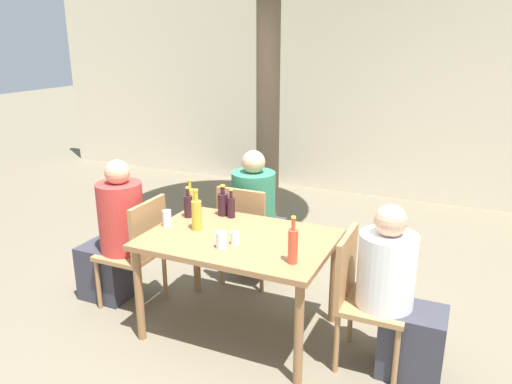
{
  "coord_description": "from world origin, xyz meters",
  "views": [
    {
      "loc": [
        1.46,
        -2.96,
        2.14
      ],
      "look_at": [
        0.0,
        0.3,
        1.01
      ],
      "focal_mm": 35.0,
      "sensor_mm": 36.0,
      "label": 1
    }
  ],
  "objects_px": {
    "dining_table_front": "(239,248)",
    "wine_bottle_2": "(231,207)",
    "wine_bottle_5": "(223,204)",
    "drinking_glass_1": "(235,238)",
    "patio_chair_2": "(247,229)",
    "drinking_glass_2": "(167,218)",
    "patio_chair_1": "(362,292)",
    "oil_cruet_4": "(196,214)",
    "patio_chair_0": "(138,247)",
    "drinking_glass_0": "(222,240)",
    "soda_bottle_3": "(293,245)",
    "person_seated_0": "(115,239)",
    "person_seated_2": "(257,218)",
    "person_seated_1": "(398,300)",
    "wine_bottle_1": "(188,205)",
    "oil_cruet_0": "(190,200)"
  },
  "relations": [
    {
      "from": "wine_bottle_2",
      "to": "oil_cruet_4",
      "type": "distance_m",
      "value": 0.36
    },
    {
      "from": "patio_chair_1",
      "to": "person_seated_0",
      "type": "height_order",
      "value": "person_seated_0"
    },
    {
      "from": "soda_bottle_3",
      "to": "dining_table_front",
      "type": "bearing_deg",
      "value": 153.9
    },
    {
      "from": "drinking_glass_0",
      "to": "dining_table_front",
      "type": "bearing_deg",
      "value": 84.54
    },
    {
      "from": "wine_bottle_2",
      "to": "patio_chair_1",
      "type": "bearing_deg",
      "value": -16.63
    },
    {
      "from": "person_seated_0",
      "to": "drinking_glass_0",
      "type": "distance_m",
      "value": 1.16
    },
    {
      "from": "wine_bottle_5",
      "to": "drinking_glass_0",
      "type": "height_order",
      "value": "wine_bottle_5"
    },
    {
      "from": "soda_bottle_3",
      "to": "drinking_glass_1",
      "type": "height_order",
      "value": "soda_bottle_3"
    },
    {
      "from": "dining_table_front",
      "to": "wine_bottle_5",
      "type": "height_order",
      "value": "wine_bottle_5"
    },
    {
      "from": "wine_bottle_5",
      "to": "person_seated_0",
      "type": "bearing_deg",
      "value": -156.48
    },
    {
      "from": "patio_chair_2",
      "to": "drinking_glass_0",
      "type": "height_order",
      "value": "patio_chair_2"
    },
    {
      "from": "person_seated_0",
      "to": "drinking_glass_0",
      "type": "xyz_separation_m",
      "value": [
        1.11,
        -0.22,
        0.27
      ]
    },
    {
      "from": "oil_cruet_4",
      "to": "drinking_glass_0",
      "type": "relative_size",
      "value": 2.67
    },
    {
      "from": "person_seated_0",
      "to": "drinking_glass_2",
      "type": "height_order",
      "value": "person_seated_0"
    },
    {
      "from": "wine_bottle_2",
      "to": "oil_cruet_4",
      "type": "relative_size",
      "value": 0.75
    },
    {
      "from": "person_seated_0",
      "to": "drinking_glass_1",
      "type": "relative_size",
      "value": 13.87
    },
    {
      "from": "oil_cruet_4",
      "to": "person_seated_2",
      "type": "bearing_deg",
      "value": 85.22
    },
    {
      "from": "person_seated_2",
      "to": "wine_bottle_5",
      "type": "distance_m",
      "value": 0.65
    },
    {
      "from": "patio_chair_2",
      "to": "person_seated_2",
      "type": "xyz_separation_m",
      "value": [
        0.0,
        0.23,
        0.02
      ]
    },
    {
      "from": "dining_table_front",
      "to": "wine_bottle_2",
      "type": "relative_size",
      "value": 5.7
    },
    {
      "from": "person_seated_0",
      "to": "drinking_glass_2",
      "type": "bearing_deg",
      "value": 86.84
    },
    {
      "from": "oil_cruet_4",
      "to": "patio_chair_0",
      "type": "bearing_deg",
      "value": 179.67
    },
    {
      "from": "patio_chair_1",
      "to": "wine_bottle_1",
      "type": "distance_m",
      "value": 1.49
    },
    {
      "from": "wine_bottle_2",
      "to": "drinking_glass_2",
      "type": "bearing_deg",
      "value": -134.27
    },
    {
      "from": "patio_chair_1",
      "to": "oil_cruet_4",
      "type": "bearing_deg",
      "value": 90.15
    },
    {
      "from": "dining_table_front",
      "to": "oil_cruet_4",
      "type": "relative_size",
      "value": 4.26
    },
    {
      "from": "person_seated_0",
      "to": "person_seated_1",
      "type": "height_order",
      "value": "person_seated_0"
    },
    {
      "from": "person_seated_0",
      "to": "drinking_glass_1",
      "type": "xyz_separation_m",
      "value": [
        1.16,
        -0.13,
        0.25
      ]
    },
    {
      "from": "patio_chair_2",
      "to": "drinking_glass_2",
      "type": "xyz_separation_m",
      "value": [
        -0.32,
        -0.72,
        0.3
      ]
    },
    {
      "from": "person_seated_0",
      "to": "oil_cruet_4",
      "type": "relative_size",
      "value": 3.9
    },
    {
      "from": "person_seated_0",
      "to": "wine_bottle_2",
      "type": "height_order",
      "value": "person_seated_0"
    },
    {
      "from": "patio_chair_1",
      "to": "wine_bottle_5",
      "type": "xyz_separation_m",
      "value": [
        -1.21,
        0.36,
        0.33
      ]
    },
    {
      "from": "soda_bottle_3",
      "to": "wine_bottle_1",
      "type": "bearing_deg",
      "value": 156.67
    },
    {
      "from": "person_seated_2",
      "to": "oil_cruet_0",
      "type": "relative_size",
      "value": 4.3
    },
    {
      "from": "patio_chair_2",
      "to": "oil_cruet_0",
      "type": "relative_size",
      "value": 3.3
    },
    {
      "from": "dining_table_front",
      "to": "person_seated_2",
      "type": "distance_m",
      "value": 0.97
    },
    {
      "from": "patio_chair_1",
      "to": "person_seated_0",
      "type": "bearing_deg",
      "value": 90.0
    },
    {
      "from": "wine_bottle_2",
      "to": "wine_bottle_5",
      "type": "distance_m",
      "value": 0.09
    },
    {
      "from": "person_seated_0",
      "to": "wine_bottle_2",
      "type": "xyz_separation_m",
      "value": [
        0.9,
        0.34,
        0.3
      ]
    },
    {
      "from": "wine_bottle_2",
      "to": "oil_cruet_4",
      "type": "height_order",
      "value": "oil_cruet_4"
    },
    {
      "from": "patio_chair_1",
      "to": "oil_cruet_0",
      "type": "height_order",
      "value": "oil_cruet_0"
    },
    {
      "from": "dining_table_front",
      "to": "soda_bottle_3",
      "type": "relative_size",
      "value": 4.25
    },
    {
      "from": "drinking_glass_1",
      "to": "wine_bottle_2",
      "type": "bearing_deg",
      "value": 119.65
    },
    {
      "from": "wine_bottle_1",
      "to": "patio_chair_2",
      "type": "bearing_deg",
      "value": 60.43
    },
    {
      "from": "person_seated_0",
      "to": "patio_chair_2",
      "type": "bearing_deg",
      "value": 128.74
    },
    {
      "from": "drinking_glass_1",
      "to": "drinking_glass_2",
      "type": "distance_m",
      "value": 0.63
    },
    {
      "from": "patio_chair_2",
      "to": "wine_bottle_5",
      "type": "relative_size",
      "value": 3.65
    },
    {
      "from": "person_seated_2",
      "to": "drinking_glass_1",
      "type": "distance_m",
      "value": 1.12
    },
    {
      "from": "patio_chair_0",
      "to": "patio_chair_2",
      "type": "xyz_separation_m",
      "value": [
        0.63,
        0.69,
        0.0
      ]
    },
    {
      "from": "wine_bottle_5",
      "to": "drinking_glass_1",
      "type": "bearing_deg",
      "value": -54.18
    }
  ]
}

